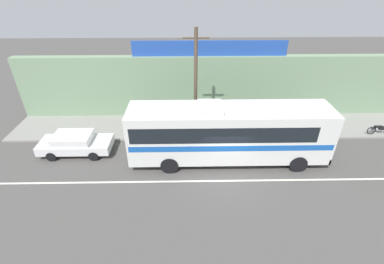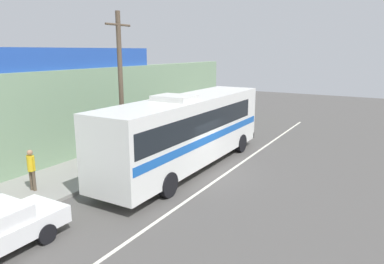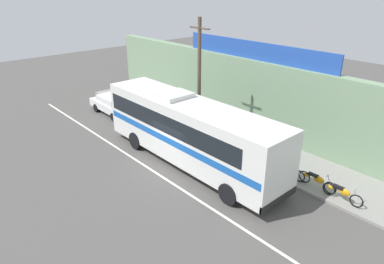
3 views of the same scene
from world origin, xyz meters
The scene contains 12 objects.
ground_plane centered at (0.00, 0.00, 0.00)m, with size 70.00×70.00×0.00m, color #4F4C49.
sidewalk_slab centered at (0.00, 5.20, 0.07)m, with size 30.00×3.60×0.14m, color gray.
storefront_facade centered at (0.00, 7.35, 2.40)m, with size 30.00×0.70×4.80m, color gray.
storefront_billboard centered at (-0.53, 7.35, 5.35)m, with size 11.24×0.12×1.10m, color #234CAD.
road_center_stripe centered at (0.00, -0.80, 0.00)m, with size 30.00×0.14×0.01m, color silver.
intercity_bus centered at (0.20, 1.23, 2.07)m, with size 11.81×2.67×3.78m.
utility_pole centered at (-1.65, 3.72, 3.95)m, with size 1.60×0.22×7.35m.
motorcycle_green centered at (4.85, 3.88, 0.57)m, with size 1.89×0.56×0.94m.
motorcycle_purple centered at (7.68, 3.88, 0.57)m, with size 1.91×0.56×0.94m.
motorcycle_red centered at (11.48, 3.81, 0.57)m, with size 1.86×0.56×0.94m.
motorcycle_orange centered at (6.36, 4.00, 0.57)m, with size 1.96×0.56×0.94m.
pedestrian_far_right centered at (-5.75, 5.04, 1.15)m, with size 0.30×0.48×1.73m.
Camera 2 is at (-14.33, -7.50, 5.76)m, focal length 33.23 mm.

